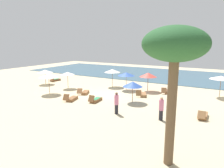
{
  "coord_description": "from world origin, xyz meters",
  "views": [
    {
      "loc": [
        11.83,
        -18.62,
        5.72
      ],
      "look_at": [
        0.36,
        0.91,
        1.1
      ],
      "focal_mm": 33.22,
      "sensor_mm": 36.0,
      "label": 1
    }
  ],
  "objects_px": {
    "lounger_6": "(55,80)",
    "lounger_4": "(167,92)",
    "lounger_1": "(203,116)",
    "lounger_5": "(143,95)",
    "person_1": "(116,103)",
    "palm_0": "(175,49)",
    "umbrella_0": "(126,74)",
    "umbrella_4": "(112,71)",
    "umbrella_5": "(45,71)",
    "umbrella_7": "(49,75)",
    "umbrella_1": "(133,84)",
    "umbrella_3": "(148,75)",
    "umbrella_6": "(221,78)",
    "lounger_3": "(85,92)",
    "lounger_0": "(96,100)",
    "lounger_2": "(72,99)",
    "umbrella_2": "(68,73)",
    "person_0": "(161,109)"
  },
  "relations": [
    {
      "from": "lounger_6",
      "to": "person_0",
      "type": "xyz_separation_m",
      "value": [
        18.36,
        -7.4,
        0.72
      ]
    },
    {
      "from": "lounger_5",
      "to": "lounger_6",
      "type": "relative_size",
      "value": 1.0
    },
    {
      "from": "umbrella_7",
      "to": "lounger_4",
      "type": "bearing_deg",
      "value": 31.52
    },
    {
      "from": "lounger_3",
      "to": "person_1",
      "type": "bearing_deg",
      "value": -32.03
    },
    {
      "from": "umbrella_2",
      "to": "lounger_1",
      "type": "height_order",
      "value": "umbrella_2"
    },
    {
      "from": "lounger_4",
      "to": "person_1",
      "type": "relative_size",
      "value": 1.0
    },
    {
      "from": "umbrella_2",
      "to": "umbrella_3",
      "type": "relative_size",
      "value": 0.93
    },
    {
      "from": "umbrella_6",
      "to": "lounger_5",
      "type": "xyz_separation_m",
      "value": [
        -7.12,
        -3.71,
        -1.92
      ]
    },
    {
      "from": "lounger_4",
      "to": "lounger_6",
      "type": "relative_size",
      "value": 1.03
    },
    {
      "from": "lounger_1",
      "to": "person_0",
      "type": "relative_size",
      "value": 0.96
    },
    {
      "from": "umbrella_7",
      "to": "lounger_3",
      "type": "xyz_separation_m",
      "value": [
        3.47,
        1.94,
        -1.91
      ]
    },
    {
      "from": "lounger_6",
      "to": "lounger_4",
      "type": "bearing_deg",
      "value": 3.73
    },
    {
      "from": "umbrella_7",
      "to": "palm_0",
      "type": "height_order",
      "value": "palm_0"
    },
    {
      "from": "lounger_3",
      "to": "lounger_1",
      "type": "bearing_deg",
      "value": -6.23
    },
    {
      "from": "lounger_1",
      "to": "person_1",
      "type": "xyz_separation_m",
      "value": [
        -6.17,
        -2.56,
        0.73
      ]
    },
    {
      "from": "lounger_1",
      "to": "lounger_4",
      "type": "xyz_separation_m",
      "value": [
        -4.57,
        6.36,
        0.0
      ]
    },
    {
      "from": "umbrella_7",
      "to": "person_1",
      "type": "relative_size",
      "value": 1.29
    },
    {
      "from": "umbrella_1",
      "to": "lounger_3",
      "type": "xyz_separation_m",
      "value": [
        -5.97,
        0.24,
        -1.61
      ]
    },
    {
      "from": "umbrella_7",
      "to": "lounger_6",
      "type": "relative_size",
      "value": 1.32
    },
    {
      "from": "lounger_6",
      "to": "person_1",
      "type": "distance_m",
      "value": 16.8
    },
    {
      "from": "lounger_3",
      "to": "lounger_2",
      "type": "bearing_deg",
      "value": -79.78
    },
    {
      "from": "umbrella_0",
      "to": "lounger_3",
      "type": "distance_m",
      "value": 5.46
    },
    {
      "from": "umbrella_1",
      "to": "umbrella_3",
      "type": "height_order",
      "value": "umbrella_3"
    },
    {
      "from": "umbrella_5",
      "to": "lounger_2",
      "type": "bearing_deg",
      "value": -27.34
    },
    {
      "from": "umbrella_1",
      "to": "umbrella_7",
      "type": "relative_size",
      "value": 0.88
    },
    {
      "from": "umbrella_0",
      "to": "umbrella_4",
      "type": "height_order",
      "value": "umbrella_4"
    },
    {
      "from": "umbrella_3",
      "to": "umbrella_4",
      "type": "relative_size",
      "value": 0.96
    },
    {
      "from": "umbrella_2",
      "to": "lounger_4",
      "type": "xyz_separation_m",
      "value": [
        11.48,
        3.73,
        -1.71
      ]
    },
    {
      "from": "lounger_0",
      "to": "palm_0",
      "type": "xyz_separation_m",
      "value": [
        9.0,
        -6.84,
        5.24
      ]
    },
    {
      "from": "umbrella_0",
      "to": "palm_0",
      "type": "relative_size",
      "value": 0.33
    },
    {
      "from": "lounger_0",
      "to": "lounger_1",
      "type": "relative_size",
      "value": 0.99
    },
    {
      "from": "lounger_6",
      "to": "lounger_5",
      "type": "bearing_deg",
      "value": -6.1
    },
    {
      "from": "umbrella_0",
      "to": "lounger_1",
      "type": "xyz_separation_m",
      "value": [
        9.32,
        -5.49,
        -1.77
      ]
    },
    {
      "from": "palm_0",
      "to": "lounger_4",
      "type": "bearing_deg",
      "value": 106.05
    },
    {
      "from": "umbrella_6",
      "to": "lounger_3",
      "type": "xyz_separation_m",
      "value": [
        -13.1,
        -6.08,
        -1.92
      ]
    },
    {
      "from": "umbrella_2",
      "to": "lounger_6",
      "type": "height_order",
      "value": "umbrella_2"
    },
    {
      "from": "lounger_4",
      "to": "lounger_6",
      "type": "xyz_separation_m",
      "value": [
        -16.44,
        -1.07,
        0.01
      ]
    },
    {
      "from": "lounger_3",
      "to": "lounger_5",
      "type": "xyz_separation_m",
      "value": [
        5.98,
        2.37,
        0.0
      ]
    },
    {
      "from": "palm_0",
      "to": "lounger_2",
      "type": "bearing_deg",
      "value": 152.13
    },
    {
      "from": "lounger_2",
      "to": "lounger_5",
      "type": "bearing_deg",
      "value": 43.18
    },
    {
      "from": "umbrella_5",
      "to": "umbrella_4",
      "type": "bearing_deg",
      "value": 20.33
    },
    {
      "from": "umbrella_6",
      "to": "person_1",
      "type": "bearing_deg",
      "value": -124.4
    },
    {
      "from": "lounger_6",
      "to": "umbrella_6",
      "type": "bearing_deg",
      "value": 5.66
    },
    {
      "from": "umbrella_0",
      "to": "umbrella_1",
      "type": "distance_m",
      "value": 5.23
    },
    {
      "from": "umbrella_6",
      "to": "lounger_5",
      "type": "relative_size",
      "value": 1.31
    },
    {
      "from": "lounger_5",
      "to": "palm_0",
      "type": "distance_m",
      "value": 13.61
    },
    {
      "from": "lounger_4",
      "to": "person_1",
      "type": "distance_m",
      "value": 9.09
    },
    {
      "from": "umbrella_0",
      "to": "umbrella_6",
      "type": "relative_size",
      "value": 0.94
    },
    {
      "from": "umbrella_5",
      "to": "person_1",
      "type": "distance_m",
      "value": 15.39
    },
    {
      "from": "lounger_6",
      "to": "lounger_0",
      "type": "bearing_deg",
      "value": -27.13
    }
  ]
}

